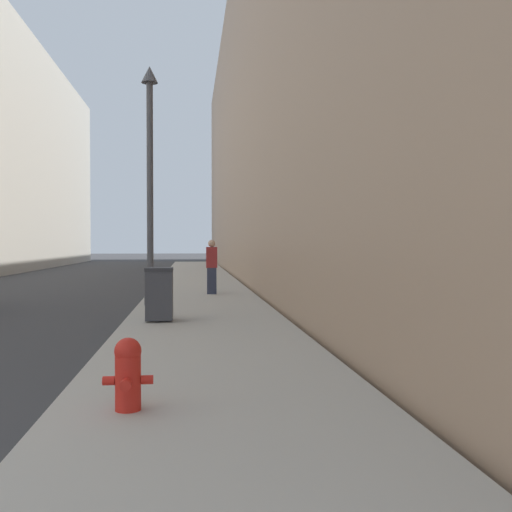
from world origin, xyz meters
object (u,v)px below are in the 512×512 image
at_px(lamppost, 150,169).
at_px(pedestrian_on_sidewalk, 212,267).
at_px(trash_bin, 159,294).
at_px(fire_hydrant, 128,372).

bearing_deg(lamppost, pedestrian_on_sidewalk, 61.50).
height_order(trash_bin, pedestrian_on_sidewalk, pedestrian_on_sidewalk).
distance_m(fire_hydrant, trash_bin, 6.65).
height_order(trash_bin, lamppost, lamppost).
distance_m(trash_bin, pedestrian_on_sidewalk, 6.62).
relative_size(trash_bin, pedestrian_on_sidewalk, 0.64).
height_order(fire_hydrant, trash_bin, trash_bin).
bearing_deg(fire_hydrant, pedestrian_on_sidewalk, 84.28).
xyz_separation_m(lamppost, pedestrian_on_sidewalk, (1.78, 3.27, -2.79)).
height_order(fire_hydrant, lamppost, lamppost).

